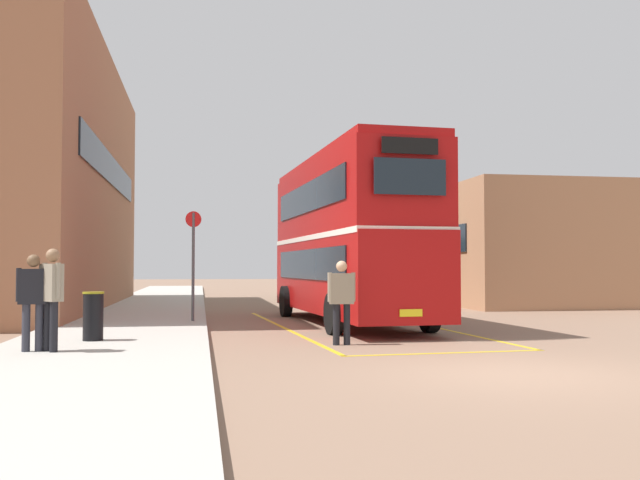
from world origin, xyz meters
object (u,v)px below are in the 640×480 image
litter_bin (93,316)px  pedestrian_boarding (342,296)px  pedestrian_waiting_far (51,291)px  single_deck_bus (350,266)px  bus_stop_sign (193,256)px  double_decker_bus (348,236)px  pedestrian_waiting_near (33,295)px

litter_bin → pedestrian_boarding: bearing=-4.7°
pedestrian_boarding → pedestrian_waiting_far: (-5.50, -1.38, 0.18)m
litter_bin → pedestrian_waiting_far: bearing=-104.2°
single_deck_bus → bus_stop_sign: bearing=-117.4°
double_decker_bus → bus_stop_sign: (-4.39, -0.15, -0.57)m
pedestrian_waiting_near → bus_stop_sign: bus_stop_sign is taller
double_decker_bus → pedestrian_waiting_near: double_decker_bus is taller
pedestrian_waiting_far → litter_bin: size_ratio=1.84×
double_decker_bus → pedestrian_waiting_far: (-6.78, -6.81, -1.31)m
double_decker_bus → single_deck_bus: (3.20, 14.50, -0.87)m
pedestrian_waiting_near → bus_stop_sign: (2.72, 6.60, 0.81)m
pedestrian_waiting_near → bus_stop_sign: size_ratio=0.57×
pedestrian_waiting_far → litter_bin: bearing=75.8°
pedestrian_waiting_far → litter_bin: (0.46, 1.80, -0.57)m
pedestrian_boarding → litter_bin: (-5.05, 0.42, -0.39)m
double_decker_bus → single_deck_bus: 14.87m
pedestrian_boarding → litter_bin: size_ratio=1.78×
pedestrian_boarding → double_decker_bus: bearing=76.8°
bus_stop_sign → pedestrian_boarding: bearing=-59.5°
single_deck_bus → pedestrian_boarding: single_deck_bus is taller
single_deck_bus → pedestrian_boarding: bearing=-102.7°
double_decker_bus → pedestrian_waiting_far: 9.70m
pedestrian_waiting_far → bus_stop_sign: size_ratio=0.60×
double_decker_bus → pedestrian_waiting_far: double_decker_bus is taller
double_decker_bus → single_deck_bus: double_decker_bus is taller
single_deck_bus → litter_bin: size_ratio=10.15×
double_decker_bus → bus_stop_sign: bearing=-178.1°
litter_bin → bus_stop_sign: bus_stop_sign is taller
double_decker_bus → single_deck_bus: size_ratio=1.04×
double_decker_bus → pedestrian_waiting_near: 9.89m
single_deck_bus → litter_bin: single_deck_bus is taller
pedestrian_boarding → litter_bin: bearing=175.3°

